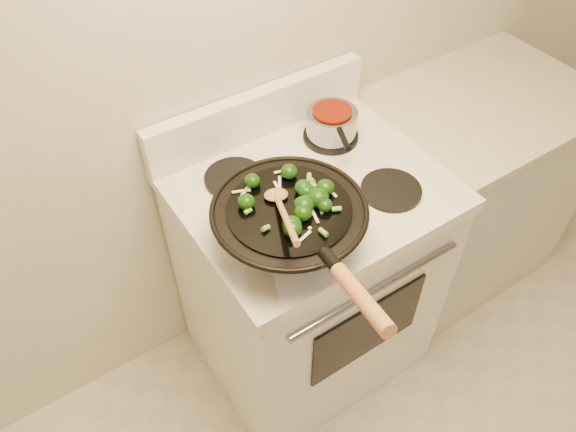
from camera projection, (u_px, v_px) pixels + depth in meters
stove at (307, 276)px, 2.00m from camera, size 0.78×0.67×1.08m
counter_unit at (458, 191)px, 2.32m from camera, size 0.85×0.62×0.91m
wok at (290, 224)px, 1.46m from camera, size 0.41×0.67×0.25m
stirfry at (298, 200)px, 1.41m from camera, size 0.24×0.27×0.05m
wooden_spoon at (281, 208)px, 1.37m from camera, size 0.14×0.28×0.11m
saucepan at (332, 123)px, 1.78m from camera, size 0.16×0.25×0.10m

